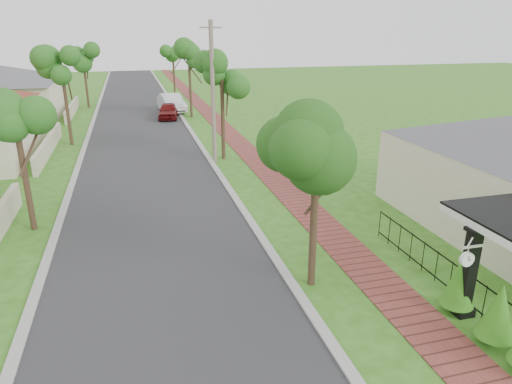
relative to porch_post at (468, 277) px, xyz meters
name	(u,v)px	position (x,y,z in m)	size (l,w,h in m)	color
ground	(289,319)	(-4.55, 1.00, -1.12)	(160.00, 160.00, 0.00)	#346117
road	(143,148)	(-7.55, 21.00, -1.12)	(7.00, 120.00, 0.02)	#28282B
kerb_right	(199,144)	(-3.90, 21.00, -1.12)	(0.30, 120.00, 0.10)	#9E9E99
kerb_left	(83,151)	(-11.20, 21.00, -1.12)	(0.30, 120.00, 0.10)	#9E9E99
sidewalk	(237,142)	(-1.30, 21.00, -1.12)	(1.50, 120.00, 0.03)	brown
porch_post	(468,277)	(0.00, 0.00, 0.00)	(0.48, 0.48, 2.52)	black
picket_fence	(451,276)	(0.35, 1.00, -0.59)	(0.03, 8.02, 1.00)	black
street_trees	(136,67)	(-7.42, 27.84, 3.42)	(10.70, 37.65, 5.89)	#382619
hedge_row	(497,312)	(-0.10, -1.20, -0.25)	(0.81, 3.24, 1.95)	#2A7016
parked_car_red	(168,111)	(-5.06, 30.83, -0.47)	(1.53, 3.81, 1.30)	#5F0E0E
parked_car_white	(171,103)	(-4.45, 34.08, -0.31)	(1.72, 4.92, 1.62)	silver
near_tree	(317,159)	(-3.33, 2.50, 2.76)	(1.90, 1.90, 4.89)	#382619
utility_pole	(213,93)	(-3.65, 16.61, 2.78)	(1.20, 0.24, 7.69)	gray
station_clock	(467,258)	(-0.49, -0.40, 0.83)	(0.64, 0.13, 0.54)	white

